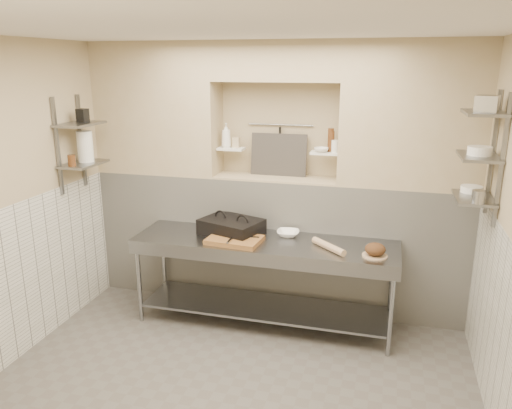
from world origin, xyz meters
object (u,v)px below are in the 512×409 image
(cutting_board, at_px, (235,240))
(bowl_alcove, at_px, (321,150))
(jug_left, at_px, (85,146))
(prep_table, at_px, (264,265))
(panini_press, at_px, (231,227))
(mixing_bowl, at_px, (288,233))
(bottle_soap, at_px, (226,135))
(rolling_pin, at_px, (329,246))
(bread_loaf, at_px, (375,249))

(cutting_board, height_order, bowl_alcove, bowl_alcove)
(cutting_board, relative_size, jug_left, 1.64)
(prep_table, distance_m, panini_press, 0.51)
(mixing_bowl, bearing_deg, bottle_soap, 155.48)
(rolling_pin, height_order, bread_loaf, bread_loaf)
(panini_press, relative_size, bowl_alcove, 4.72)
(prep_table, distance_m, rolling_pin, 0.71)
(panini_press, xyz_separation_m, bowl_alcove, (0.83, 0.42, 0.76))
(prep_table, distance_m, mixing_bowl, 0.40)
(prep_table, height_order, cutting_board, cutting_board)
(bread_loaf, xyz_separation_m, bottle_soap, (-1.62, 0.68, 0.87))
(bottle_soap, distance_m, bowl_alcove, 1.02)
(prep_table, distance_m, jug_left, 2.17)
(cutting_board, xyz_separation_m, bread_loaf, (1.33, -0.03, 0.05))
(cutting_board, xyz_separation_m, mixing_bowl, (0.47, 0.31, 0.00))
(prep_table, height_order, bowl_alcove, bowl_alcove)
(panini_press, distance_m, bread_loaf, 1.45)
(mixing_bowl, distance_m, bread_loaf, 0.93)
(prep_table, height_order, mixing_bowl, mixing_bowl)
(panini_press, bearing_deg, bowl_alcove, 45.68)
(cutting_board, height_order, rolling_pin, rolling_pin)
(panini_press, relative_size, cutting_board, 1.34)
(panini_press, bearing_deg, prep_table, 2.00)
(mixing_bowl, height_order, rolling_pin, rolling_pin)
(cutting_board, bearing_deg, panini_press, 115.14)
(bottle_soap, distance_m, jug_left, 1.44)
(panini_press, relative_size, bottle_soap, 2.65)
(rolling_pin, height_order, bowl_alcove, bowl_alcove)
(rolling_pin, bearing_deg, cutting_board, -177.88)
(bowl_alcove, relative_size, jug_left, 0.47)
(rolling_pin, bearing_deg, bread_loaf, -8.22)
(prep_table, distance_m, bottle_soap, 1.43)
(mixing_bowl, bearing_deg, bread_loaf, -21.38)
(panini_press, height_order, bread_loaf, panini_press)
(bottle_soap, height_order, jug_left, bottle_soap)
(jug_left, bearing_deg, rolling_pin, 0.24)
(panini_press, bearing_deg, rolling_pin, 8.56)
(rolling_pin, bearing_deg, prep_table, 173.80)
(rolling_pin, distance_m, bowl_alcove, 1.02)
(cutting_board, relative_size, bottle_soap, 1.97)
(mixing_bowl, bearing_deg, cutting_board, -146.27)
(panini_press, xyz_separation_m, bread_loaf, (1.43, -0.24, -0.01))
(bottle_soap, bearing_deg, prep_table, -44.73)
(prep_table, xyz_separation_m, mixing_bowl, (0.20, 0.21, 0.29))
(panini_press, distance_m, cutting_board, 0.24)
(panini_press, relative_size, bread_loaf, 3.67)
(bread_loaf, relative_size, bowl_alcove, 1.29)
(bread_loaf, bearing_deg, cutting_board, 178.82)
(mixing_bowl, bearing_deg, prep_table, -133.38)
(cutting_board, relative_size, bread_loaf, 2.74)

